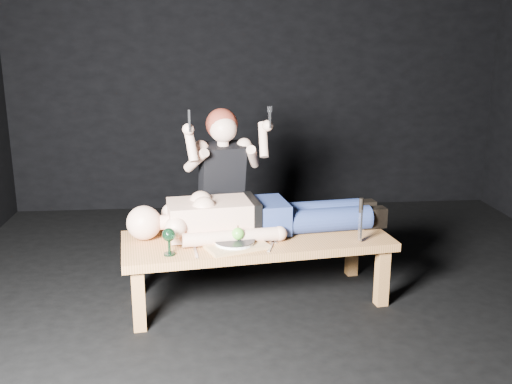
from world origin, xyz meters
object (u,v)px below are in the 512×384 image
at_px(lying_man, 262,211).
at_px(carving_knife, 361,220).
at_px(table, 257,268).
at_px(goblet, 169,242).
at_px(kneeling_woman, 220,188).
at_px(serving_tray, 235,245).

xyz_separation_m(lying_man, carving_knife, (0.62, -0.27, 0.00)).
height_order(table, goblet, goblet).
distance_m(lying_man, goblet, 0.73).
distance_m(lying_man, kneeling_woman, 0.54).
height_order(lying_man, carving_knife, carving_knife).
bearing_deg(goblet, serving_tray, 14.67).
relative_size(lying_man, goblet, 11.42).
relative_size(kneeling_woman, carving_knife, 4.37).
distance_m(kneeling_woman, serving_tray, 0.78).
distance_m(lying_man, serving_tray, 0.38).
bearing_deg(table, lying_man, 61.35).
height_order(goblet, carving_knife, carving_knife).
bearing_deg(lying_man, goblet, -154.65).
height_order(lying_man, kneeling_woman, kneeling_woman).
relative_size(table, goblet, 10.33).
height_order(lying_man, goblet, lying_man).
relative_size(table, lying_man, 0.90).
bearing_deg(kneeling_woman, carving_knife, -51.76).
distance_m(serving_tray, carving_knife, 0.83).
distance_m(goblet, carving_knife, 1.23).
height_order(serving_tray, goblet, goblet).
xyz_separation_m(table, goblet, (-0.56, -0.28, 0.31)).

